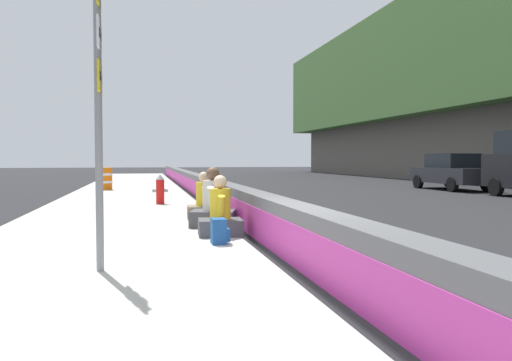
# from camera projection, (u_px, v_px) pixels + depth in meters

# --- Properties ---
(ground_plane) EXTENTS (160.00, 160.00, 0.00)m
(ground_plane) POSITION_uv_depth(u_px,v_px,m) (299.00, 267.00, 7.00)
(ground_plane) COLOR #232326
(ground_plane) RESTS_ON ground
(sidewalk_strip) EXTENTS (80.00, 4.40, 0.14)m
(sidewalk_strip) POSITION_uv_depth(u_px,v_px,m) (97.00, 271.00, 6.43)
(sidewalk_strip) COLOR #B5B2A8
(sidewalk_strip) RESTS_ON ground_plane
(jersey_barrier) EXTENTS (76.00, 0.45, 0.85)m
(jersey_barrier) POSITION_uv_depth(u_px,v_px,m) (299.00, 236.00, 6.98)
(jersey_barrier) COLOR #545456
(jersey_barrier) RESTS_ON ground_plane
(route_sign_post) EXTENTS (0.44, 0.09, 3.60)m
(route_sign_post) POSITION_uv_depth(u_px,v_px,m) (99.00, 95.00, 6.05)
(route_sign_post) COLOR gray
(route_sign_post) RESTS_ON sidewalk_strip
(fire_hydrant) EXTENTS (0.26, 0.46, 0.88)m
(fire_hydrant) POSITION_uv_depth(u_px,v_px,m) (160.00, 189.00, 15.12)
(fire_hydrant) COLOR red
(fire_hydrant) RESTS_ON sidewalk_strip
(seated_person_foreground) EXTENTS (0.69, 0.79, 1.05)m
(seated_person_foreground) POSITION_uv_depth(u_px,v_px,m) (220.00, 217.00, 8.95)
(seated_person_foreground) COLOR #424247
(seated_person_foreground) RESTS_ON sidewalk_strip
(seated_person_middle) EXTENTS (0.91, 1.00, 1.18)m
(seated_person_middle) POSITION_uv_depth(u_px,v_px,m) (213.00, 208.00, 10.13)
(seated_person_middle) COLOR #424247
(seated_person_middle) RESTS_ON sidewalk_strip
(seated_person_rear) EXTENTS (0.68, 0.79, 1.05)m
(seated_person_rear) POSITION_uv_depth(u_px,v_px,m) (204.00, 204.00, 11.52)
(seated_person_rear) COLOR #706651
(seated_person_rear) RESTS_ON sidewalk_strip
(backpack) EXTENTS (0.32, 0.28, 0.40)m
(backpack) POSITION_uv_depth(u_px,v_px,m) (219.00, 231.00, 8.07)
(backpack) COLOR navy
(backpack) RESTS_ON sidewalk_strip
(construction_barrel) EXTENTS (0.54, 0.54, 0.95)m
(construction_barrel) POSITION_uv_depth(u_px,v_px,m) (106.00, 179.00, 21.98)
(construction_barrel) COLOR orange
(construction_barrel) RESTS_ON sidewalk_strip
(parked_car_fourth) EXTENTS (4.50, 1.95, 1.71)m
(parked_car_fourth) POSITION_uv_depth(u_px,v_px,m) (451.00, 172.00, 24.18)
(parked_car_fourth) COLOR #28282D
(parked_car_fourth) RESTS_ON ground_plane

